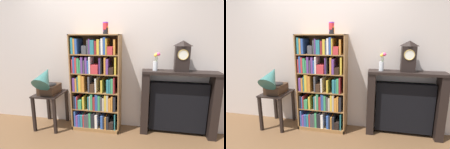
% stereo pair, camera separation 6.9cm
% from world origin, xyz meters
% --- Properties ---
extents(ground_plane, '(8.06, 6.40, 0.02)m').
position_xyz_m(ground_plane, '(0.00, 0.00, -0.01)').
color(ground_plane, brown).
extents(wall_back, '(5.06, 0.08, 2.60)m').
position_xyz_m(wall_back, '(0.26, 0.33, 1.30)').
color(wall_back, beige).
rests_on(wall_back, ground).
extents(bookshelf, '(0.81, 0.35, 1.63)m').
position_xyz_m(bookshelf, '(-0.01, 0.11, 0.76)').
color(bookshelf, olive).
rests_on(bookshelf, ground).
extents(cup_stack, '(0.09, 0.09, 0.18)m').
position_xyz_m(cup_stack, '(0.17, 0.10, 1.72)').
color(cup_stack, black).
rests_on(cup_stack, bookshelf).
extents(side_table_left, '(0.44, 0.52, 0.62)m').
position_xyz_m(side_table_left, '(-0.82, 0.03, 0.46)').
color(side_table_left, black).
rests_on(side_table_left, ground).
extents(gramophone, '(0.29, 0.53, 0.54)m').
position_xyz_m(gramophone, '(-0.82, -0.06, 0.86)').
color(gramophone, '#382316').
rests_on(gramophone, side_table_left).
extents(fireplace_mantel, '(1.17, 0.28, 1.06)m').
position_xyz_m(fireplace_mantel, '(1.34, 0.18, 0.52)').
color(fireplace_mantel, black).
rests_on(fireplace_mantel, ground).
extents(mantel_clock, '(0.21, 0.14, 0.47)m').
position_xyz_m(mantel_clock, '(1.34, 0.15, 1.30)').
color(mantel_clock, black).
rests_on(mantel_clock, fireplace_mantel).
extents(flower_vase, '(0.10, 0.11, 0.29)m').
position_xyz_m(flower_vase, '(0.96, 0.14, 1.20)').
color(flower_vase, silver).
rests_on(flower_vase, fireplace_mantel).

